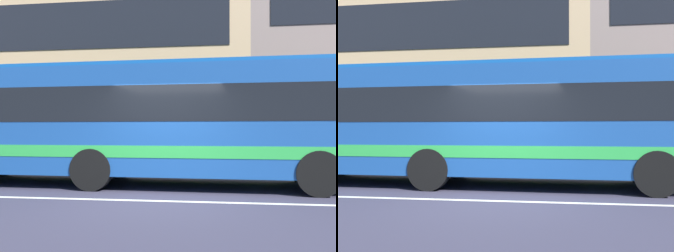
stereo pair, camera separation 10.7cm
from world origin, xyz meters
The scene contains 5 objects.
ground_plane centered at (0.00, 0.00, 0.00)m, with size 160.00×160.00×0.00m, color #373549.
lane_centre_line centered at (0.00, 0.00, 0.00)m, with size 60.00×0.16×0.01m, color silver.
hedge_row_far centered at (-3.13, 5.93, 0.53)m, with size 16.27×1.10×1.06m, color #215B19.
apartment_block_left centered at (-8.46, 14.83, 5.25)m, with size 21.75×11.99×10.50m.
transit_bus centered at (-1.11, 2.31, 1.71)m, with size 11.05×2.96×3.10m.
Camera 2 is at (1.41, -7.92, 1.43)m, focal length 42.41 mm.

